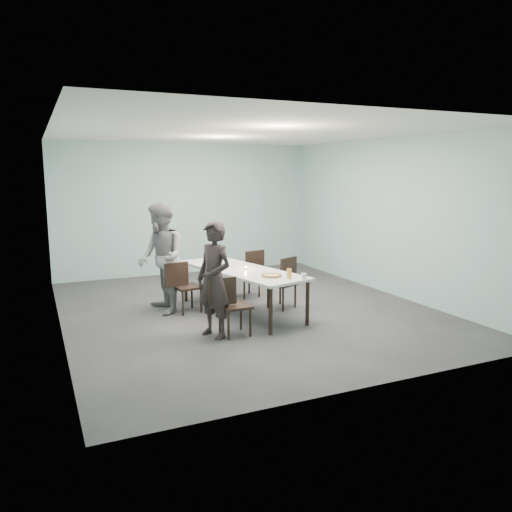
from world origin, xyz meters
name	(u,v)px	position (x,y,z in m)	size (l,w,h in m)	color
ground	(246,309)	(0.00, 0.00, 0.00)	(7.00, 7.00, 0.00)	#333335
room_shell	(245,192)	(0.00, 0.00, 2.03)	(6.02, 7.02, 3.01)	#99C0C1
table	(241,272)	(-0.15, -0.16, 0.69)	(1.49, 2.74, 0.75)	white
chair_near_left	(230,302)	(-0.77, -1.21, 0.50)	(0.61, 0.43, 0.87)	black
chair_far_left	(183,283)	(-1.05, 0.23, 0.50)	(0.64, 0.49, 0.87)	black
chair_near_right	(285,279)	(0.68, -0.15, 0.50)	(0.65, 0.55, 0.87)	black
chair_far_right	(250,270)	(0.44, 0.83, 0.50)	(0.64, 0.49, 0.87)	black
diner_near	(214,280)	(-0.98, -1.16, 0.84)	(0.61, 0.40, 1.67)	black
diner_far	(161,258)	(-1.37, 0.38, 0.93)	(0.91, 0.71, 1.87)	gray
pizza	(272,276)	(0.03, -0.94, 0.77)	(0.34, 0.34, 0.04)	white
side_plate	(273,273)	(0.17, -0.72, 0.76)	(0.18, 0.18, 0.01)	white
beer_glass	(289,274)	(0.22, -1.17, 0.82)	(0.08, 0.08, 0.15)	gold
water_tumbler	(304,276)	(0.40, -1.30, 0.80)	(0.08, 0.08, 0.09)	silver
tealight	(246,268)	(-0.11, -0.26, 0.77)	(0.06, 0.06, 0.05)	silver
amber_tumbler	(216,261)	(-0.35, 0.51, 0.79)	(0.07, 0.07, 0.08)	gold
menu	(210,262)	(-0.43, 0.63, 0.75)	(0.30, 0.22, 0.01)	silver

